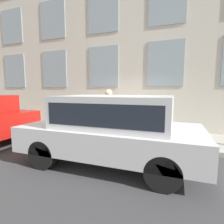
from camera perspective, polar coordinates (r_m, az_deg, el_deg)
ground_plane at (r=5.80m, az=1.06°, el=-10.86°), size 80.00×80.00×0.00m
sidewalk at (r=6.80m, az=4.16°, el=-7.62°), size 2.22×60.00×0.13m
building_facade at (r=8.38m, az=7.18°, el=28.29°), size 0.33×40.00×9.65m
fire_hydrant at (r=6.24m, az=1.18°, el=-4.11°), size 0.36×0.46×0.87m
person at (r=6.53m, az=-1.13°, el=1.45°), size 0.41×0.27×1.69m
parked_truck_silver_near at (r=4.29m, az=0.29°, el=-4.20°), size 2.02×4.25×1.65m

